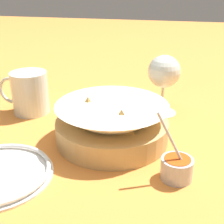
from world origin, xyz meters
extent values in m
plane|color=orange|center=(0.00, 0.00, 0.00)|extent=(4.00, 4.00, 0.00)
cylinder|color=tan|center=(-0.01, -0.01, 0.02)|extent=(0.25, 0.25, 0.05)
cone|color=#EDE5C6|center=(-0.01, -0.01, 0.04)|extent=(0.25, 0.25, 0.08)
cylinder|color=#3D842D|center=(-0.01, -0.01, 0.03)|extent=(0.19, 0.19, 0.01)
pyramid|color=gold|center=(0.04, -0.01, 0.07)|extent=(0.07, 0.06, 0.07)
pyramid|color=gold|center=(-0.04, 0.04, 0.06)|extent=(0.07, 0.07, 0.07)
pyramid|color=gold|center=(-0.04, -0.05, 0.05)|extent=(0.06, 0.08, 0.05)
cylinder|color=#B7B7BC|center=(-0.16, 0.11, 0.02)|extent=(0.06, 0.06, 0.04)
cylinder|color=#CC4C14|center=(-0.16, 0.11, 0.03)|extent=(0.05, 0.05, 0.03)
cylinder|color=#B7B7BC|center=(-0.15, 0.11, 0.07)|extent=(0.07, 0.01, 0.12)
cylinder|color=silver|center=(-0.11, -0.18, 0.00)|extent=(0.08, 0.08, 0.00)
cylinder|color=silver|center=(-0.11, -0.18, 0.04)|extent=(0.01, 0.01, 0.08)
sphere|color=silver|center=(-0.11, -0.18, 0.12)|extent=(0.08, 0.08, 0.08)
sphere|color=beige|center=(-0.11, -0.18, 0.10)|extent=(0.06, 0.06, 0.06)
cylinder|color=silver|center=(0.23, -0.11, 0.06)|extent=(0.10, 0.10, 0.11)
cylinder|color=#935119|center=(0.23, -0.11, 0.04)|extent=(0.08, 0.08, 0.08)
torus|color=silver|center=(0.29, -0.11, 0.06)|extent=(0.08, 0.01, 0.08)
camera|label=1|loc=(-0.14, 0.60, 0.34)|focal=50.00mm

